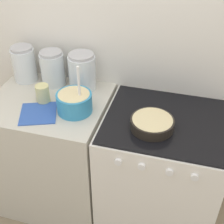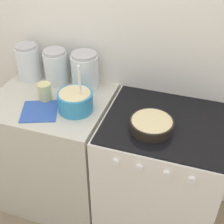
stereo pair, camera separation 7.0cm
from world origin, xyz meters
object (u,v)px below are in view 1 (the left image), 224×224
at_px(stove, 158,174).
at_px(mixing_bowl, 74,101).
at_px(baking_pan, 152,123).
at_px(storage_jar_right, 82,74).
at_px(storage_jar_middle, 53,70).
at_px(tin_can, 43,94).
at_px(storage_jar_left, 24,66).

bearing_deg(stove, mixing_bowl, -174.14).
distance_m(stove, baking_pan, 0.50).
xyz_separation_m(mixing_bowl, storage_jar_right, (-0.04, 0.26, 0.04)).
height_order(stove, storage_jar_middle, storage_jar_middle).
distance_m(mixing_bowl, tin_can, 0.23).
bearing_deg(stove, storage_jar_middle, 165.34).
bearing_deg(storage_jar_right, storage_jar_middle, 180.00).
bearing_deg(storage_jar_middle, baking_pan, -22.54).
distance_m(mixing_bowl, storage_jar_right, 0.27).
relative_size(storage_jar_right, tin_can, 2.13).
bearing_deg(tin_can, storage_jar_right, 50.55).
bearing_deg(tin_can, stove, 1.12).
bearing_deg(storage_jar_right, baking_pan, -30.25).
bearing_deg(tin_can, baking_pan, -6.48).
bearing_deg(storage_jar_left, baking_pan, -17.86).
bearing_deg(storage_jar_middle, storage_jar_right, 0.00).
distance_m(stove, storage_jar_middle, 0.98).
bearing_deg(stove, storage_jar_left, 168.31).
xyz_separation_m(storage_jar_right, tin_can, (-0.18, -0.22, -0.05)).
xyz_separation_m(storage_jar_left, tin_can, (0.23, -0.22, -0.05)).
bearing_deg(tin_can, storage_jar_middle, 96.87).
height_order(baking_pan, storage_jar_right, storage_jar_right).
bearing_deg(storage_jar_right, stove, -19.59).
xyz_separation_m(storage_jar_left, storage_jar_right, (0.41, -0.00, 0.00)).
bearing_deg(stove, tin_can, -178.88).
height_order(stove, baking_pan, baking_pan).
height_order(storage_jar_left, storage_jar_right, storage_jar_right).
xyz_separation_m(stove, storage_jar_left, (-0.99, 0.20, 0.55)).
bearing_deg(storage_jar_left, mixing_bowl, -29.61).
bearing_deg(storage_jar_left, storage_jar_right, -0.00).
xyz_separation_m(mixing_bowl, baking_pan, (0.47, -0.04, -0.04)).
bearing_deg(stove, storage_jar_right, 160.41).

